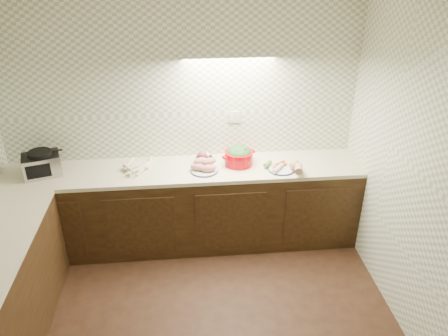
{
  "coord_description": "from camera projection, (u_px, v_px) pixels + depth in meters",
  "views": [
    {
      "loc": [
        0.03,
        -2.39,
        2.97
      ],
      "look_at": [
        0.38,
        1.25,
        1.02
      ],
      "focal_mm": 35.0,
      "sensor_mm": 36.0,
      "label": 1
    }
  ],
  "objects": [
    {
      "name": "dutch_oven",
      "position": [
        239.0,
        156.0,
        4.43
      ],
      "size": [
        0.38,
        0.38,
        0.2
      ],
      "rotation": [
        0.0,
        0.0,
        0.4
      ],
      "color": "#C0000A",
      "rests_on": "counter"
    },
    {
      "name": "sweet_potato_plate",
      "position": [
        204.0,
        166.0,
        4.33
      ],
      "size": [
        0.29,
        0.28,
        0.13
      ],
      "rotation": [
        0.0,
        0.0,
        -0.28
      ],
      "color": "#171E44",
      "rests_on": "counter"
    },
    {
      "name": "counter",
      "position": [
        109.0,
        261.0,
        3.82
      ],
      "size": [
        3.6,
        3.6,
        0.9
      ],
      "color": "black",
      "rests_on": "ground"
    },
    {
      "name": "veg_plate",
      "position": [
        287.0,
        166.0,
        4.34
      ],
      "size": [
        0.4,
        0.3,
        0.12
      ],
      "rotation": [
        0.0,
        0.0,
        -0.39
      ],
      "color": "#171E44",
      "rests_on": "counter"
    },
    {
      "name": "toaster_oven",
      "position": [
        42.0,
        164.0,
        4.24
      ],
      "size": [
        0.4,
        0.35,
        0.24
      ],
      "rotation": [
        0.0,
        0.0,
        0.29
      ],
      "color": "black",
      "rests_on": "counter"
    },
    {
      "name": "onion_bowl",
      "position": [
        204.0,
        158.0,
        4.49
      ],
      "size": [
        0.17,
        0.17,
        0.13
      ],
      "color": "black",
      "rests_on": "counter"
    },
    {
      "name": "room",
      "position": [
        182.0,
        179.0,
        2.73
      ],
      "size": [
        3.6,
        3.6,
        2.6
      ],
      "color": "black",
      "rests_on": "ground"
    },
    {
      "name": "parsnip_pile",
      "position": [
        137.0,
        168.0,
        4.32
      ],
      "size": [
        0.45,
        0.41,
        0.08
      ],
      "color": "#F9E6C6",
      "rests_on": "counter"
    }
  ]
}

